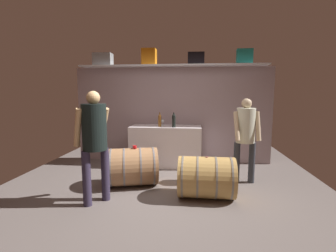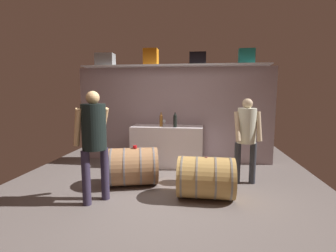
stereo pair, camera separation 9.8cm
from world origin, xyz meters
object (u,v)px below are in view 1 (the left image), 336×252
Objects in this scene: toolcase_black at (196,59)px; wine_glass at (162,121)px; wine_barrel_far at (206,177)px; wine_barrel_near at (132,167)px; wine_bottle_dark at (174,120)px; toolcase_orange at (149,57)px; work_cabinet at (166,146)px; toolcase_teal at (244,57)px; wine_bottle_amber at (160,120)px; winemaker_pouring at (94,135)px; visitor_tasting at (246,132)px; toolcase_grey at (103,60)px; tasting_cup at (135,147)px.

toolcase_black is 2.74× the size of wine_glass.
wine_barrel_far is at bearing -85.89° from toolcase_black.
toolcase_black reaches higher than wine_barrel_near.
wine_barrel_far is at bearing -66.94° from wine_bottle_dark.
toolcase_orange is at bearing 73.03° from wine_barrel_near.
toolcase_orange reaches higher than wine_barrel_far.
toolcase_orange reaches higher than wine_bottle_dark.
work_cabinet is at bearing 138.70° from wine_bottle_dark.
toolcase_orange is 2.03m from toolcase_teal.
toolcase_teal reaches higher than toolcase_black.
toolcase_orange is 1.41m from wine_bottle_amber.
wine_glass is 0.08× the size of winemaker_pouring.
toolcase_teal is 0.22× the size of visitor_tasting.
wine_barrel_far is (0.93, -1.52, -0.70)m from wine_bottle_amber.
toolcase_grey is at bearing -27.74° from visitor_tasting.
toolcase_grey reaches higher than winemaker_pouring.
toolcase_teal is 0.33× the size of wine_barrel_near.
wine_barrel_far is (0.18, -1.84, -2.00)m from toolcase_black.
wine_bottle_dark is 1.42m from wine_barrel_near.
wine_barrel_near is at bearing 163.32° from wine_barrel_far.
wine_barrel_near is at bearing -105.60° from wine_bottle_amber.
visitor_tasting is at bearing -95.19° from toolcase_teal.
toolcase_orange is at bearing 151.00° from work_cabinet.
winemaker_pouring is at bearing -124.30° from toolcase_black.
wine_bottle_dark is 0.21× the size of visitor_tasting.
wine_barrel_far is (0.62, -1.46, -0.70)m from wine_bottle_dark.
toolcase_teal reaches higher than winemaker_pouring.
visitor_tasting reaches higher than work_cabinet.
toolcase_grey is 2.64m from winemaker_pouring.
toolcase_teal is at bearing -0.10° from toolcase_orange.
wine_glass is (0.03, 0.23, -0.06)m from wine_bottle_amber.
wine_bottle_dark is (-0.44, -0.38, -1.30)m from toolcase_black.
toolcase_grey is 0.26× the size of work_cabinet.
toolcase_black is 1.54m from wine_bottle_amber.
wine_bottle_dark is 1.73m from wine_barrel_far.
toolcase_orange is at bearing 89.95° from tasting_cup.
work_cabinet is 2.19m from winemaker_pouring.
toolcase_grey is 1.92m from wine_glass.
wine_glass is (-0.28, 0.30, -0.06)m from wine_bottle_dark.
wine_bottle_dark is (-1.46, -0.38, -1.33)m from toolcase_teal.
toolcase_grey is at bearing 141.17° from wine_barrel_far.
tasting_cup is at bearing -126.48° from toolcase_black.
wine_barrel_far is (-0.84, -1.84, -2.03)m from toolcase_teal.
wine_glass is (-0.09, 0.13, 0.52)m from work_cabinet.
wine_bottle_amber is 0.36× the size of wine_barrel_far.
toolcase_teal is 1.83m from visitor_tasting.
toolcase_grey is at bearing 166.85° from wine_bottle_dark.
work_cabinet is at bearing 55.40° from wine_barrel_near.
wine_glass is 2.21m from winemaker_pouring.
toolcase_black is 0.23× the size of visitor_tasting.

